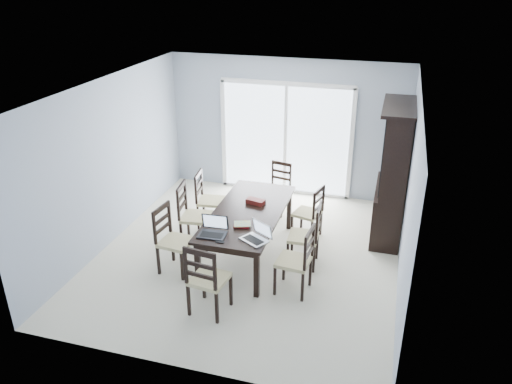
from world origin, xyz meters
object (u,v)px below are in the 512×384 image
chair_end_far (279,182)px  game_box (256,201)px  chair_left_near (170,232)px  chair_left_far (205,193)px  chair_right_near (301,254)px  chair_right_mid (310,229)px  dining_table (248,216)px  china_hutch (393,175)px  chair_right_far (313,207)px  chair_end_near (205,273)px  cell_phone (220,242)px  chair_left_mid (190,208)px  hot_tub (274,148)px  laptop_dark (212,232)px  laptop_silver (254,237)px

chair_end_far → game_box: chair_end_far is taller
chair_left_near → chair_left_far: 1.44m
chair_right_near → chair_right_mid: size_ratio=1.01×
dining_table → china_hutch: 2.41m
dining_table → chair_right_mid: (0.95, -0.02, -0.07)m
chair_right_mid → chair_right_far: chair_right_mid is taller
chair_end_near → cell_phone: chair_end_near is taller
chair_right_near → chair_right_mid: (-0.00, 0.71, -0.00)m
chair_end_near → chair_left_mid: bearing=125.9°
china_hutch → chair_end_far: china_hutch is taller
dining_table → cell_phone: (-0.09, -0.98, 0.08)m
chair_end_far → hot_tub: 1.99m
dining_table → game_box: (0.04, 0.28, 0.11)m
chair_right_near → game_box: chair_right_near is taller
chair_right_near → game_box: (-0.92, 1.02, 0.18)m
china_hutch → cell_phone: size_ratio=19.01×
dining_table → chair_right_near: (0.96, -0.73, -0.07)m
chair_left_mid → chair_right_mid: bearing=79.6°
chair_right_near → chair_end_far: bearing=25.4°
chair_left_near → chair_left_mid: (-0.01, 0.76, 0.02)m
dining_table → chair_right_far: 1.16m
chair_right_mid → cell_phone: chair_right_mid is taller
chair_left_mid → chair_right_far: 1.96m
chair_right_mid → chair_end_far: size_ratio=1.09×
chair_left_mid → laptop_dark: bearing=30.9°
game_box → chair_left_mid: bearing=-168.4°
chair_right_mid → laptop_silver: 1.03m
chair_left_mid → chair_left_far: (0.00, 0.67, -0.04)m
chair_left_mid → chair_end_far: bearing=138.4°
chair_end_near → laptop_silver: size_ratio=2.72×
china_hutch → cell_phone: (-2.12, -2.23, -0.32)m
chair_left_near → chair_right_mid: (1.92, 0.66, -0.01)m
chair_right_mid → chair_end_near: chair_end_near is taller
chair_left_near → chair_right_far: (1.81, 1.47, -0.06)m
cell_phone → game_box: (0.13, 1.26, 0.03)m
chair_right_far → hot_tub: (-1.34, 2.77, -0.06)m
china_hutch → cell_phone: bearing=-133.5°
chair_right_far → cell_phone: size_ratio=9.07×
chair_end_near → cell_phone: bearing=97.8°
chair_right_mid → cell_phone: (-1.05, -0.96, 0.16)m
dining_table → chair_end_far: (0.08, 1.65, -0.12)m
chair_end_near → hot_tub: (-0.40, 5.10, -0.13)m
dining_table → china_hutch: size_ratio=1.00×
chair_left_mid → hot_tub: size_ratio=0.60×
dining_table → china_hutch: bearing=31.7°
chair_left_near → laptop_silver: chair_left_near is taller
laptop_silver → chair_end_near: bearing=-88.6°
game_box → dining_table: bearing=-97.4°
china_hutch → chair_right_near: china_hutch is taller
laptop_dark → laptop_silver: (0.59, 0.02, -0.00)m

